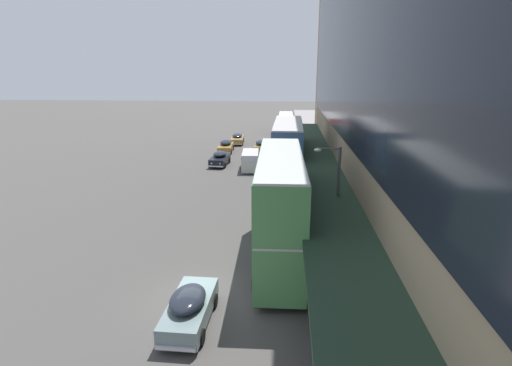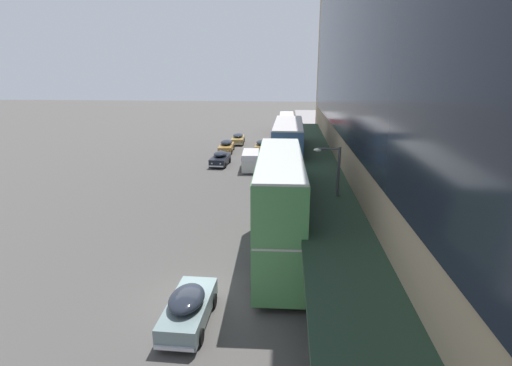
{
  "view_description": "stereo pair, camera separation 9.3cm",
  "coord_description": "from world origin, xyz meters",
  "px_view_note": "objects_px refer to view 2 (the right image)",
  "views": [
    {
      "loc": [
        4.01,
        -16.31,
        10.56
      ],
      "look_at": [
        1.82,
        12.82,
        2.17
      ],
      "focal_mm": 28.0,
      "sensor_mm": 36.0,
      "label": 1
    },
    {
      "loc": [
        4.1,
        -16.3,
        10.56
      ],
      "look_at": [
        1.82,
        12.82,
        2.17
      ],
      "focal_mm": 28.0,
      "sensor_mm": 36.0,
      "label": 2
    }
  ],
  "objects_px": {
    "transit_bus_kerbside_far": "(288,154)",
    "vw_van": "(251,159)",
    "sedan_trailing_near": "(188,307)",
    "pedestrian_at_kerb": "(348,307)",
    "sedan_oncoming_front": "(220,158)",
    "sedan_lead_near": "(262,146)",
    "transit_bus_kerbside_front": "(279,205)",
    "street_lamp": "(334,193)",
    "transit_bus_kerbside_rear": "(286,122)",
    "sedan_second_mid": "(238,139)",
    "sedan_oncoming_rear": "(226,146)"
  },
  "relations": [
    {
      "from": "sedan_trailing_near",
      "to": "street_lamp",
      "type": "relative_size",
      "value": 0.71
    },
    {
      "from": "sedan_oncoming_rear",
      "to": "street_lamp",
      "type": "relative_size",
      "value": 0.78
    },
    {
      "from": "vw_van",
      "to": "street_lamp",
      "type": "height_order",
      "value": "street_lamp"
    },
    {
      "from": "sedan_lead_near",
      "to": "sedan_oncoming_rear",
      "type": "distance_m",
      "value": 4.76
    },
    {
      "from": "sedan_trailing_near",
      "to": "pedestrian_at_kerb",
      "type": "relative_size",
      "value": 2.39
    },
    {
      "from": "transit_bus_kerbside_front",
      "to": "sedan_oncoming_front",
      "type": "bearing_deg",
      "value": 107.37
    },
    {
      "from": "sedan_lead_near",
      "to": "sedan_trailing_near",
      "type": "bearing_deg",
      "value": -91.33
    },
    {
      "from": "transit_bus_kerbside_rear",
      "to": "vw_van",
      "type": "bearing_deg",
      "value": -98.05
    },
    {
      "from": "sedan_lead_near",
      "to": "vw_van",
      "type": "xyz_separation_m",
      "value": [
        -0.68,
        -9.35,
        0.3
      ]
    },
    {
      "from": "street_lamp",
      "to": "pedestrian_at_kerb",
      "type": "bearing_deg",
      "value": -90.45
    },
    {
      "from": "transit_bus_kerbside_front",
      "to": "sedan_oncoming_front",
      "type": "relative_size",
      "value": 2.5
    },
    {
      "from": "transit_bus_kerbside_far",
      "to": "sedan_lead_near",
      "type": "distance_m",
      "value": 16.88
    },
    {
      "from": "transit_bus_kerbside_far",
      "to": "sedan_trailing_near",
      "type": "distance_m",
      "value": 21.02
    },
    {
      "from": "transit_bus_kerbside_front",
      "to": "transit_bus_kerbside_far",
      "type": "distance_m",
      "value": 14.16
    },
    {
      "from": "transit_bus_kerbside_rear",
      "to": "sedan_trailing_near",
      "type": "height_order",
      "value": "transit_bus_kerbside_rear"
    },
    {
      "from": "vw_van",
      "to": "sedan_lead_near",
      "type": "bearing_deg",
      "value": 85.84
    },
    {
      "from": "sedan_oncoming_rear",
      "to": "street_lamp",
      "type": "distance_m",
      "value": 31.65
    },
    {
      "from": "sedan_oncoming_front",
      "to": "pedestrian_at_kerb",
      "type": "relative_size",
      "value": 2.37
    },
    {
      "from": "sedan_second_mid",
      "to": "pedestrian_at_kerb",
      "type": "bearing_deg",
      "value": -77.17
    },
    {
      "from": "transit_bus_kerbside_front",
      "to": "sedan_lead_near",
      "type": "relative_size",
      "value": 2.31
    },
    {
      "from": "sedan_oncoming_front",
      "to": "sedan_oncoming_rear",
      "type": "distance_m",
      "value": 7.58
    },
    {
      "from": "transit_bus_kerbside_rear",
      "to": "sedan_lead_near",
      "type": "relative_size",
      "value": 2.23
    },
    {
      "from": "transit_bus_kerbside_rear",
      "to": "street_lamp",
      "type": "relative_size",
      "value": 1.69
    },
    {
      "from": "transit_bus_kerbside_far",
      "to": "vw_van",
      "type": "height_order",
      "value": "transit_bus_kerbside_far"
    },
    {
      "from": "transit_bus_kerbside_far",
      "to": "sedan_second_mid",
      "type": "bearing_deg",
      "value": 107.91
    },
    {
      "from": "sedan_trailing_near",
      "to": "sedan_oncoming_rear",
      "type": "xyz_separation_m",
      "value": [
        -3.9,
        36.74,
        -0.03
      ]
    },
    {
      "from": "transit_bus_kerbside_far",
      "to": "transit_bus_kerbside_front",
      "type": "bearing_deg",
      "value": -91.76
    },
    {
      "from": "sedan_oncoming_front",
      "to": "street_lamp",
      "type": "xyz_separation_m",
      "value": [
        10.19,
        -22.09,
        3.09
      ]
    },
    {
      "from": "sedan_oncoming_front",
      "to": "transit_bus_kerbside_rear",
      "type": "bearing_deg",
      "value": 73.4
    },
    {
      "from": "sedan_second_mid",
      "to": "transit_bus_kerbside_front",
      "type": "bearing_deg",
      "value": -79.45
    },
    {
      "from": "transit_bus_kerbside_front",
      "to": "sedan_trailing_near",
      "type": "height_order",
      "value": "transit_bus_kerbside_front"
    },
    {
      "from": "vw_van",
      "to": "sedan_oncoming_front",
      "type": "bearing_deg",
      "value": 155.04
    },
    {
      "from": "transit_bus_kerbside_far",
      "to": "vw_van",
      "type": "distance_m",
      "value": 8.35
    },
    {
      "from": "transit_bus_kerbside_rear",
      "to": "transit_bus_kerbside_far",
      "type": "distance_m",
      "value": 33.41
    },
    {
      "from": "transit_bus_kerbside_front",
      "to": "street_lamp",
      "type": "xyz_separation_m",
      "value": [
        3.03,
        0.78,
        0.58
      ]
    },
    {
      "from": "sedan_trailing_near",
      "to": "vw_van",
      "type": "relative_size",
      "value": 0.96
    },
    {
      "from": "transit_bus_kerbside_front",
      "to": "vw_van",
      "type": "relative_size",
      "value": 2.38
    },
    {
      "from": "transit_bus_kerbside_rear",
      "to": "sedan_lead_near",
      "type": "xyz_separation_m",
      "value": [
        -3.05,
        -17.01,
        -0.98
      ]
    },
    {
      "from": "transit_bus_kerbside_rear",
      "to": "sedan_oncoming_front",
      "type": "distance_m",
      "value": 25.76
    },
    {
      "from": "transit_bus_kerbside_front",
      "to": "transit_bus_kerbside_far",
      "type": "bearing_deg",
      "value": 88.24
    },
    {
      "from": "sedan_oncoming_front",
      "to": "transit_bus_kerbside_front",
      "type": "bearing_deg",
      "value": -72.63
    },
    {
      "from": "sedan_trailing_near",
      "to": "sedan_oncoming_front",
      "type": "relative_size",
      "value": 1.01
    },
    {
      "from": "sedan_oncoming_rear",
      "to": "transit_bus_kerbside_rear",
      "type": "bearing_deg",
      "value": 65.47
    },
    {
      "from": "sedan_lead_near",
      "to": "pedestrian_at_kerb",
      "type": "bearing_deg",
      "value": -81.03
    },
    {
      "from": "sedan_oncoming_front",
      "to": "street_lamp",
      "type": "relative_size",
      "value": 0.7
    },
    {
      "from": "transit_bus_kerbside_rear",
      "to": "sedan_second_mid",
      "type": "bearing_deg",
      "value": -122.62
    },
    {
      "from": "transit_bus_kerbside_rear",
      "to": "transit_bus_kerbside_far",
      "type": "bearing_deg",
      "value": -89.6
    },
    {
      "from": "transit_bus_kerbside_front",
      "to": "vw_van",
      "type": "xyz_separation_m",
      "value": [
        -3.53,
        21.18,
        -2.18
      ]
    },
    {
      "from": "transit_bus_kerbside_far",
      "to": "vw_van",
      "type": "xyz_separation_m",
      "value": [
        -3.96,
        7.02,
        -2.18
      ]
    },
    {
      "from": "sedan_second_mid",
      "to": "sedan_oncoming_front",
      "type": "height_order",
      "value": "sedan_oncoming_front"
    }
  ]
}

